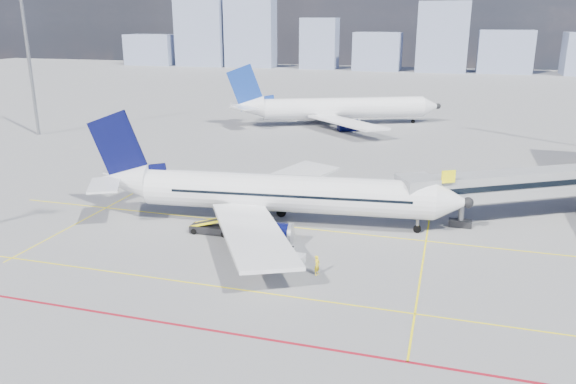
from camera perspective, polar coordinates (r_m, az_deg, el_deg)
name	(u,v)px	position (r m, az deg, el deg)	size (l,w,h in m)	color
ground	(254,257)	(48.76, -3.42, -6.65)	(420.00, 420.00, 0.00)	gray
apron_markings	(231,276)	(45.64, -5.78, -8.44)	(90.00, 35.12, 0.01)	#FFED0D
jet_bridge	(530,184)	(61.49, 23.41, 0.71)	(23.55, 15.78, 6.30)	gray
floodlight_mast_nw	(29,56)	(108.13, -24.86, 12.40)	(3.20, 0.61, 25.45)	slate
distant_skyline	(378,41)	(234.07, 9.16, 14.88)	(247.30, 14.14, 28.73)	gray
main_aircraft	(270,193)	(55.37, -1.83, -0.12)	(37.96, 33.01, 11.11)	silver
second_aircraft	(335,109)	(109.34, 4.78, 8.44)	(39.58, 33.39, 12.19)	silver
baggage_tug	(291,257)	(47.07, 0.28, -6.59)	(2.16, 1.35, 1.47)	silver
cargo_dolly	(264,246)	(47.99, -2.43, -5.52)	(4.24, 3.11, 2.13)	black
belt_loader	(213,227)	(54.18, -7.65, -3.59)	(5.78, 1.64, 2.35)	black
ramp_worker	(317,265)	(45.29, 2.97, -7.43)	(0.60, 0.40, 1.65)	yellow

